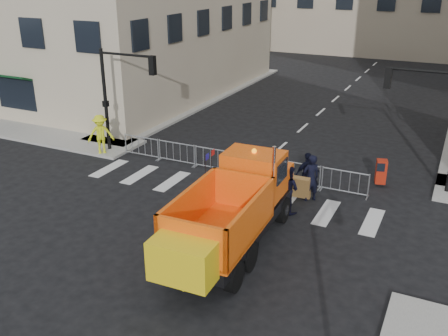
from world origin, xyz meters
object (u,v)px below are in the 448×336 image
at_px(worker, 101,134).
at_px(newspaper_box, 381,172).
at_px(cop_a, 311,178).
at_px(plow_truck, 233,209).
at_px(cop_c, 307,174).
at_px(cop_b, 288,189).

relative_size(worker, newspaper_box, 1.85).
distance_m(cop_a, newspaper_box, 3.69).
xyz_separation_m(plow_truck, worker, (-10.00, 5.43, -0.39)).
height_order(worker, newspaper_box, worker).
relative_size(cop_c, worker, 0.94).
xyz_separation_m(plow_truck, cop_c, (0.99, 5.43, -0.60)).
xyz_separation_m(plow_truck, cop_a, (1.26, 4.96, -0.55)).
height_order(cop_b, cop_c, cop_b).
distance_m(plow_truck, newspaper_box, 8.61).
bearing_deg(cop_a, cop_b, 28.99).
distance_m(plow_truck, cop_b, 3.67).
height_order(cop_c, worker, worker).
height_order(plow_truck, cop_a, plow_truck).
distance_m(cop_c, newspaper_box, 3.55).
relative_size(plow_truck, cop_a, 4.50).
bearing_deg(newspaper_box, cop_b, -140.16).
height_order(cop_b, newspaper_box, cop_b).
relative_size(plow_truck, worker, 4.47).
bearing_deg(cop_b, cop_a, -87.59).
distance_m(plow_truck, worker, 11.38).
distance_m(plow_truck, cop_a, 5.15).
xyz_separation_m(plow_truck, cop_b, (0.75, 3.54, -0.57)).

